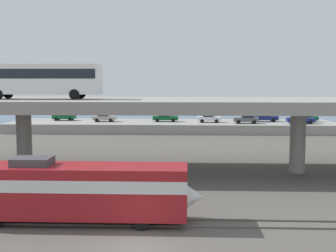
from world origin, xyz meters
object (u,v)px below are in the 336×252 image
Objects in this scene: train_locomotive at (83,189)px; parked_car_0 at (300,119)px; parked_car_3 at (209,118)px; parked_car_6 at (104,117)px; parked_car_5 at (246,119)px; parked_car_7 at (165,117)px; parked_car_1 at (305,118)px; transit_bus_on_overpass at (40,78)px; parked_car_2 at (64,116)px; parked_car_4 at (264,117)px.

train_locomotive is 3.38× the size of parked_car_0.
parked_car_6 is at bearing 177.92° from parked_car_3.
parked_car_5 is 14.30m from parked_car_7.
parked_car_1 and parked_car_3 have the same top height.
parked_car_3 is at bearing 173.45° from parked_car_0.
transit_bus_on_overpass reaches higher than parked_car_0.
parked_car_2 is 1.02× the size of parked_car_3.
parked_car_1 is (27.58, 51.68, 0.21)m from train_locomotive.
parked_car_3 is 0.89× the size of parked_car_7.
parked_car_5 is at bearing -5.02° from parked_car_6.
parked_car_1 is at bearing -1.28° from parked_car_2.
transit_bus_on_overpass reaches higher than parked_car_7.
train_locomotive is 51.19m from parked_car_7.
transit_bus_on_overpass is at bearing -136.10° from parked_car_0.
parked_car_1 and parked_car_5 have the same top height.
parked_car_6 is at bearing 1.61° from parked_car_1.
parked_car_7 is at bearing -10.63° from parked_car_5.
parked_car_5 is (32.88, -4.17, 0.00)m from parked_car_2.
transit_bus_on_overpass is 2.90× the size of parked_car_2.
parked_car_2 is at bearing 174.28° from parked_car_3.
train_locomotive reaches higher than parked_car_5.
parked_car_3 is 18.71m from parked_car_6.
parked_car_6 is (-18.69, 0.68, 0.00)m from parked_car_3.
parked_car_5 is at bearing 70.94° from train_locomotive.
parked_car_3 and parked_car_6 have the same top height.
parked_car_0 and parked_car_3 have the same top height.
parked_car_1 and parked_car_7 have the same top height.
transit_bus_on_overpass is 39.53m from parked_car_3.
train_locomotive is at bearing 61.91° from parked_car_1.
parked_car_1 is at bearing -1.48° from parked_car_4.
transit_bus_on_overpass is at bearing 116.83° from train_locomotive.
parked_car_6 is at bearing -89.46° from transit_bus_on_overpass.
train_locomotive is 3.85× the size of parked_car_3.
parked_car_5 is at bearing -7.24° from parked_car_2.
parked_car_4 is 5.03m from parked_car_5.
transit_bus_on_overpass is 35.68m from parked_car_6.
train_locomotive is at bearing -80.75° from parked_car_6.
parked_car_6 is (-28.72, -1.19, -0.00)m from parked_car_4.
transit_bus_on_overpass is (-7.92, 15.66, 7.05)m from train_locomotive.
parked_car_6 is (-8.25, 50.68, 0.21)m from train_locomotive.
parked_car_5 and parked_car_6 have the same top height.
parked_car_4 is at bearing 10.56° from parked_car_3.
parked_car_3 is 7.83m from parked_car_7.
train_locomotive is 3.87× the size of parked_car_6.
parked_car_1 is at bearing 5.62° from parked_car_3.
parked_car_0 is (25.92, 48.22, 0.21)m from train_locomotive.
parked_car_0 and parked_car_1 have the same top height.
parked_car_5 is (6.31, -1.52, -0.00)m from parked_car_3.
parked_car_2 and parked_car_3 have the same top height.
parked_car_5 is 1.06× the size of parked_car_6.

